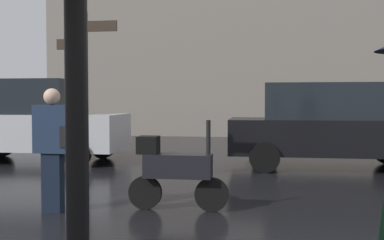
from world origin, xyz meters
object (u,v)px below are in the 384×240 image
object	(u,v)px
parked_scooter	(175,170)
street_signpost	(86,81)
parked_car_right	(33,121)
pedestrian_with_bag	(54,142)
parked_car_left	(327,125)

from	to	relation	value
parked_scooter	street_signpost	xyz separation A→B (m)	(-1.84, 1.53, 1.27)
parked_car_right	pedestrian_with_bag	bearing A→B (deg)	110.44
street_signpost	parked_scooter	bearing A→B (deg)	-39.83
pedestrian_with_bag	street_signpost	xyz separation A→B (m)	(-0.25, 1.86, 0.89)
parked_car_right	street_signpost	xyz separation A→B (m)	(2.52, -2.99, 0.84)
street_signpost	parked_car_right	bearing A→B (deg)	130.08
parked_scooter	parked_car_right	distance (m)	6.30
parked_car_left	parked_car_right	world-z (taller)	parked_car_right
pedestrian_with_bag	street_signpost	world-z (taller)	street_signpost
pedestrian_with_bag	parked_car_right	size ratio (longest dim) A/B	0.39
pedestrian_with_bag	parked_car_right	xyz separation A→B (m)	(-2.77, 4.85, 0.05)
parked_car_left	street_signpost	distance (m)	5.34
parked_scooter	pedestrian_with_bag	bearing A→B (deg)	-163.03
parked_scooter	parked_car_left	xyz separation A→B (m)	(2.58, 4.41, 0.39)
pedestrian_with_bag	parked_car_left	distance (m)	6.31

